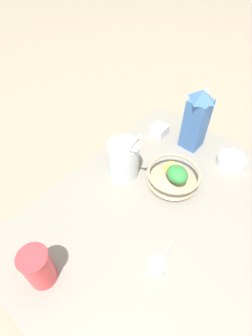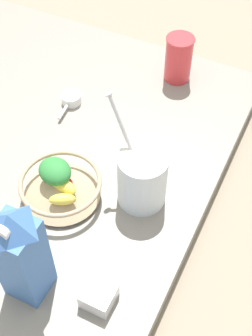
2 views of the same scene
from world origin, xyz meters
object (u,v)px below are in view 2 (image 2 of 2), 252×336
at_px(milk_carton, 21,254).
at_px(spice_jar, 99,296).
at_px(fruit_bowl, 60,186).
at_px(drinking_cup, 179,58).
at_px(yogurt_tub, 142,176).

bearing_deg(milk_carton, spice_jar, 12.48).
bearing_deg(spice_jar, fruit_bowl, 136.35).
distance_m(fruit_bowl, milk_carton, 0.23).
height_order(fruit_bowl, drinking_cup, drinking_cup).
xyz_separation_m(yogurt_tub, spice_jar, (0.03, -0.25, -0.06)).
xyz_separation_m(drinking_cup, spice_jar, (0.11, -0.67, -0.05)).
distance_m(yogurt_tub, drinking_cup, 0.42).
bearing_deg(yogurt_tub, spice_jar, -83.61).
bearing_deg(fruit_bowl, yogurt_tub, 24.66).
xyz_separation_m(yogurt_tub, drinking_cup, (-0.08, 0.42, -0.01)).
relative_size(fruit_bowl, drinking_cup, 1.39).
height_order(yogurt_tub, spice_jar, yogurt_tub).
xyz_separation_m(milk_carton, spice_jar, (0.13, 0.03, -0.11)).
relative_size(drinking_cup, spice_jar, 2.22).
distance_m(milk_carton, yogurt_tub, 0.31).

